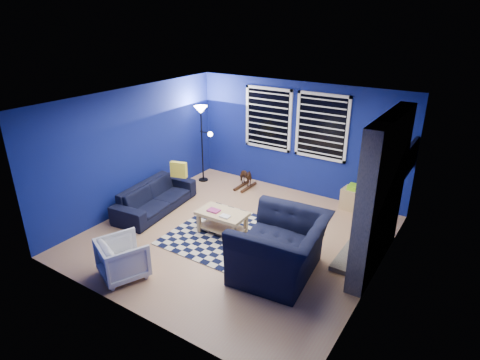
% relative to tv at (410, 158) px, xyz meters
% --- Properties ---
extents(floor, '(5.00, 5.00, 0.00)m').
position_rel_tv_xyz_m(floor, '(-2.45, -2.00, -1.40)').
color(floor, tan).
rests_on(floor, ground).
extents(ceiling, '(5.00, 5.00, 0.00)m').
position_rel_tv_xyz_m(ceiling, '(-2.45, -2.00, 1.10)').
color(ceiling, white).
rests_on(ceiling, wall_back).
extents(wall_back, '(5.00, 0.00, 5.00)m').
position_rel_tv_xyz_m(wall_back, '(-2.45, 0.50, -0.15)').
color(wall_back, navy).
rests_on(wall_back, floor).
extents(wall_left, '(0.00, 5.00, 5.00)m').
position_rel_tv_xyz_m(wall_left, '(-4.95, -2.00, -0.15)').
color(wall_left, navy).
rests_on(wall_left, floor).
extents(wall_right, '(0.00, 5.00, 5.00)m').
position_rel_tv_xyz_m(wall_right, '(0.05, -2.00, -0.15)').
color(wall_right, navy).
rests_on(wall_right, floor).
extents(fireplace, '(0.65, 2.00, 2.50)m').
position_rel_tv_xyz_m(fireplace, '(-0.09, -1.50, -0.20)').
color(fireplace, gray).
rests_on(fireplace, floor).
extents(window_left, '(1.17, 0.06, 1.42)m').
position_rel_tv_xyz_m(window_left, '(-3.20, 0.46, 0.20)').
color(window_left, black).
rests_on(window_left, wall_back).
extents(window_right, '(1.17, 0.06, 1.42)m').
position_rel_tv_xyz_m(window_right, '(-1.90, 0.46, 0.20)').
color(window_right, black).
rests_on(window_right, wall_back).
extents(tv, '(0.07, 1.00, 0.58)m').
position_rel_tv_xyz_m(tv, '(0.00, 0.00, 0.00)').
color(tv, black).
rests_on(tv, wall_right).
extents(rug, '(2.51, 2.01, 0.02)m').
position_rel_tv_xyz_m(rug, '(-2.31, -2.08, -1.39)').
color(rug, black).
rests_on(rug, floor).
extents(sofa, '(2.03, 0.98, 0.57)m').
position_rel_tv_xyz_m(sofa, '(-4.44, -2.03, -1.11)').
color(sofa, black).
rests_on(sofa, floor).
extents(armchair_big, '(1.59, 1.42, 0.95)m').
position_rel_tv_xyz_m(armchair_big, '(-1.22, -2.60, -0.93)').
color(armchair_big, black).
rests_on(armchair_big, floor).
extents(armchair_bent, '(0.90, 0.91, 0.63)m').
position_rel_tv_xyz_m(armchair_bent, '(-3.24, -3.98, -1.08)').
color(armchair_bent, gray).
rests_on(armchair_bent, floor).
extents(rocking_horse, '(0.38, 0.55, 0.42)m').
position_rel_tv_xyz_m(rocking_horse, '(-3.48, -0.05, -1.12)').
color(rocking_horse, '#4C2E18').
rests_on(rocking_horse, floor).
extents(coffee_table, '(0.93, 0.55, 0.46)m').
position_rel_tv_xyz_m(coffee_table, '(-2.71, -2.07, -1.08)').
color(coffee_table, tan).
rests_on(coffee_table, rug).
extents(cabinet, '(0.57, 0.40, 0.54)m').
position_rel_tv_xyz_m(cabinet, '(-0.95, 0.25, -1.16)').
color(cabinet, tan).
rests_on(cabinet, floor).
extents(floor_lamp, '(0.50, 0.31, 1.85)m').
position_rel_tv_xyz_m(floor_lamp, '(-4.58, -0.22, 0.11)').
color(floor_lamp, black).
rests_on(floor_lamp, floor).
extents(throw_pillow, '(0.37, 0.20, 0.34)m').
position_rel_tv_xyz_m(throw_pillow, '(-4.29, -1.43, -0.66)').
color(throw_pillow, yellow).
rests_on(throw_pillow, sofa).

